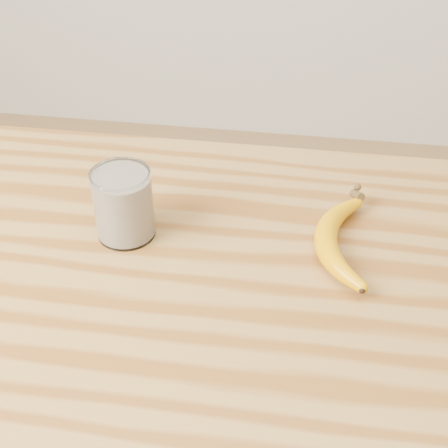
# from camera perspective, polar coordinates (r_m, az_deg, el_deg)

# --- Properties ---
(table) EXTENTS (1.20, 0.80, 0.90)m
(table) POSITION_cam_1_polar(r_m,az_deg,el_deg) (0.89, 3.47, -13.86)
(table) COLOR olive
(table) RESTS_ON ground
(smoothie_glass) EXTENTS (0.08, 0.08, 0.11)m
(smoothie_glass) POSITION_cam_1_polar(r_m,az_deg,el_deg) (0.89, -9.17, 1.78)
(smoothie_glass) COLOR white
(smoothie_glass) RESTS_ON table
(banana) EXTENTS (0.10, 0.27, 0.03)m
(banana) POSITION_cam_1_polar(r_m,az_deg,el_deg) (0.88, 9.21, -1.36)
(banana) COLOR #D28B00
(banana) RESTS_ON table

